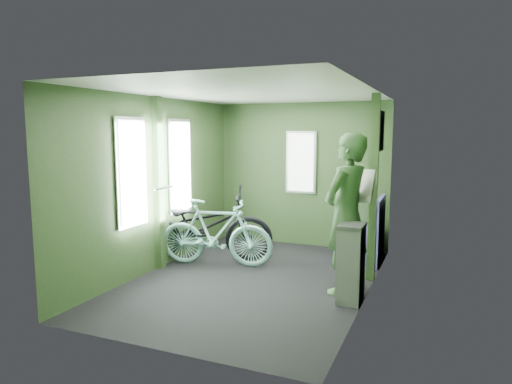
# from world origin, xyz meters

# --- Properties ---
(room) EXTENTS (4.00, 4.02, 2.31)m
(room) POSITION_xyz_m (-0.04, 0.04, 1.44)
(room) COLOR black
(room) RESTS_ON ground
(bicycle_black) EXTENTS (2.18, 1.54, 1.16)m
(bicycle_black) POSITION_xyz_m (-0.99, 0.49, 0.00)
(bicycle_black) COLOR black
(bicycle_black) RESTS_ON ground
(bicycle_mint) EXTENTS (1.66, 0.88, 1.00)m
(bicycle_mint) POSITION_xyz_m (-0.70, 0.34, 0.00)
(bicycle_mint) COLOR #85CCC5
(bicycle_mint) RESTS_ON ground
(passenger) EXTENTS (0.65, 0.78, 1.83)m
(passenger) POSITION_xyz_m (1.14, 0.02, 0.92)
(passenger) COLOR #395E33
(passenger) RESTS_ON ground
(waste_box) EXTENTS (0.25, 0.35, 0.86)m
(waste_box) POSITION_xyz_m (1.26, -0.25, 0.43)
(waste_box) COLOR slate
(waste_box) RESTS_ON ground
(bench_seat) EXTENTS (0.51, 0.89, 0.92)m
(bench_seat) POSITION_xyz_m (1.15, 1.45, 0.27)
(bench_seat) COLOR navy
(bench_seat) RESTS_ON ground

